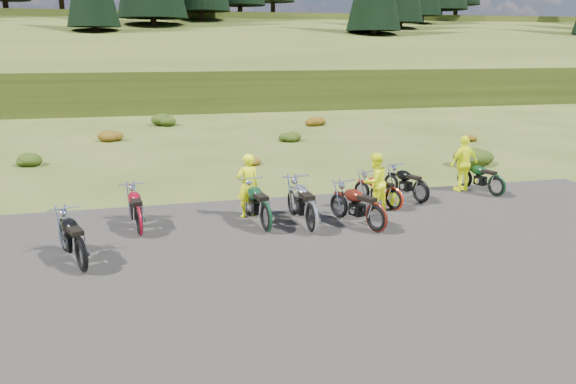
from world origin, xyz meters
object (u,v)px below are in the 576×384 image
object	(u,v)px
motorcycle_3	(312,234)
motorcycle_7	(495,197)
motorcycle_0	(83,273)
person_middle	(248,187)

from	to	relation	value
motorcycle_3	motorcycle_7	distance (m)	6.94
motorcycle_0	motorcycle_3	bearing A→B (deg)	-96.80
motorcycle_0	person_middle	bearing A→B (deg)	-72.96
motorcycle_7	motorcycle_0	bearing A→B (deg)	89.06
motorcycle_3	person_middle	bearing A→B (deg)	32.77
person_middle	motorcycle_7	bearing A→B (deg)	168.92
motorcycle_7	person_middle	size ratio (longest dim) A/B	1.10
motorcycle_0	motorcycle_7	world-z (taller)	motorcycle_0
motorcycle_3	motorcycle_0	bearing A→B (deg)	100.57
motorcycle_7	motorcycle_3	bearing A→B (deg)	90.67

